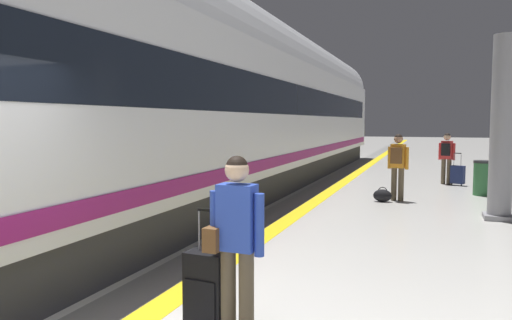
% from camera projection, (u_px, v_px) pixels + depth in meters
% --- Properties ---
extents(safety_line_strip, '(0.36, 80.00, 0.01)m').
position_uv_depth(safety_line_strip, '(326.00, 194.00, 12.78)').
color(safety_line_strip, yellow).
rests_on(safety_line_strip, ground).
extents(tactile_edge_band, '(0.74, 80.00, 0.01)m').
position_uv_depth(tactile_edge_band, '(312.00, 193.00, 12.92)').
color(tactile_edge_band, slate).
rests_on(tactile_edge_band, ground).
extents(high_speed_train, '(2.94, 35.32, 4.97)m').
position_uv_depth(high_speed_train, '(187.00, 94.00, 10.04)').
color(high_speed_train, '#38383D').
rests_on(high_speed_train, ground).
extents(traveller_foreground, '(0.52, 0.28, 1.64)m').
position_uv_depth(traveller_foreground, '(235.00, 235.00, 4.17)').
color(traveller_foreground, brown).
rests_on(traveller_foreground, ground).
extents(rolling_suitcase_foreground, '(0.39, 0.26, 1.12)m').
position_uv_depth(rolling_suitcase_foreground, '(206.00, 288.00, 4.42)').
color(rolling_suitcase_foreground, black).
rests_on(rolling_suitcase_foreground, ground).
extents(passenger_near, '(0.50, 0.36, 1.63)m').
position_uv_depth(passenger_near, '(398.00, 161.00, 11.60)').
color(passenger_near, brown).
rests_on(passenger_near, ground).
extents(duffel_bag_near, '(0.44, 0.26, 0.36)m').
position_uv_depth(duffel_bag_near, '(382.00, 195.00, 11.52)').
color(duffel_bag_near, black).
rests_on(duffel_bag_near, ground).
extents(passenger_mid, '(0.48, 0.36, 1.57)m').
position_uv_depth(passenger_mid, '(447.00, 154.00, 14.68)').
color(passenger_mid, brown).
rests_on(passenger_mid, ground).
extents(suitcase_mid, '(0.44, 0.35, 0.99)m').
position_uv_depth(suitcase_mid, '(458.00, 175.00, 14.44)').
color(suitcase_mid, '#19234C').
rests_on(suitcase_mid, ground).
extents(platform_pillar, '(0.56, 0.56, 3.60)m').
position_uv_depth(platform_pillar, '(502.00, 132.00, 9.33)').
color(platform_pillar, gray).
rests_on(platform_pillar, ground).
extents(waste_bin, '(0.46, 0.46, 0.91)m').
position_uv_depth(waste_bin, '(482.00, 178.00, 12.50)').
color(waste_bin, '#2D6638').
rests_on(waste_bin, ground).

